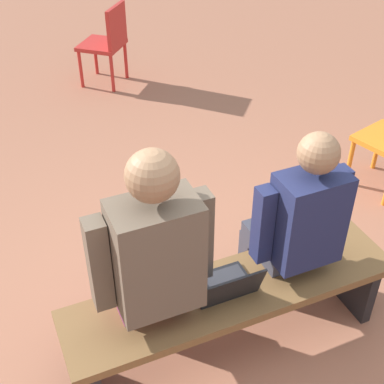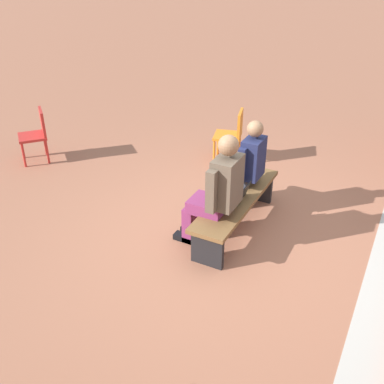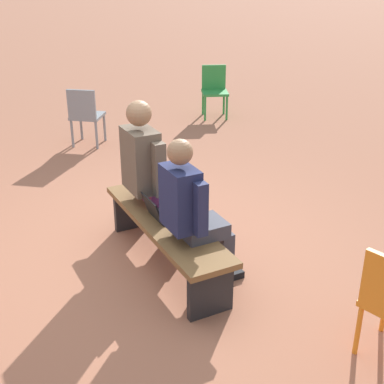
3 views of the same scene
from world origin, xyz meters
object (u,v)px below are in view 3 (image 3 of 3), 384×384
person_student (192,209)px  bench (166,230)px  person_adult (153,171)px  plastic_chair_mid_courtyard (85,113)px  laptop (161,212)px  plastic_chair_near_bench_left (214,88)px

person_student → bench: bearing=9.8°
person_adult → plastic_chair_mid_courtyard: person_adult is taller
bench → laptop: size_ratio=5.62×
bench → plastic_chair_mid_courtyard: size_ratio=2.14×
person_student → person_adult: (0.80, -0.01, 0.04)m
person_adult → plastic_chair_mid_courtyard: size_ratio=1.68×
plastic_chair_mid_courtyard → plastic_chair_near_bench_left: 2.42m
bench → plastic_chair_near_bench_left: 4.78m
laptop → plastic_chair_mid_courtyard: bearing=-6.0°
person_student → laptop: 0.48m
plastic_chair_mid_courtyard → person_student: bearing=175.8°
person_student → laptop: person_student is taller
bench → person_adult: (0.42, -0.07, 0.39)m
bench → person_student: person_student is taller
person_adult → plastic_chair_near_bench_left: bearing=-37.1°
person_student → laptop: size_ratio=4.06×
plastic_chair_near_bench_left → laptop: bearing=144.8°
person_adult → plastic_chair_mid_courtyard: (3.02, -0.28, -0.26)m
person_adult → plastic_chair_near_bench_left: size_ratio=1.68×
person_adult → laptop: size_ratio=4.40×
bench → laptop: 0.16m
plastic_chair_mid_courtyard → person_adult: bearing=174.8°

